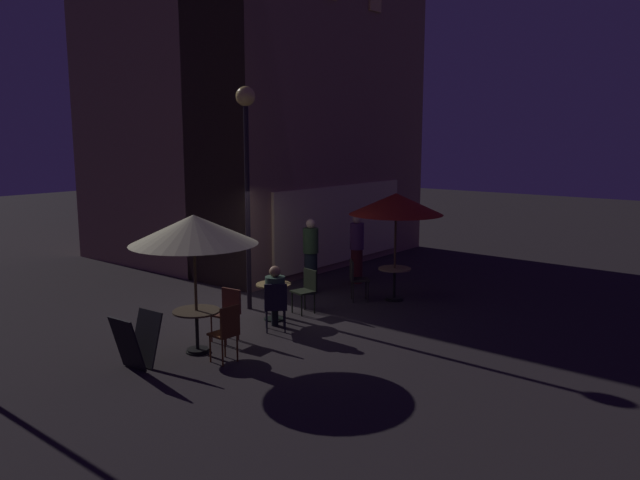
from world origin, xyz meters
TOP-DOWN VIEW (x-y plane):
  - ground_plane at (0.00, 0.00)m, footprint 60.00×60.00m
  - cafe_building at (3.84, 3.65)m, footprint 7.95×7.34m
  - street_lamp_near_corner at (0.28, 0.42)m, footprint 0.40×0.40m
  - menu_sandwich_board at (-3.26, -0.63)m, footprint 0.66×0.58m
  - cafe_table_0 at (2.80, -1.61)m, footprint 0.72×0.72m
  - cafe_table_1 at (-2.19, -0.80)m, footprint 0.80×0.80m
  - cafe_table_2 at (0.02, -0.52)m, footprint 0.69×0.69m
  - patio_umbrella_0 at (2.80, -1.61)m, footprint 2.06×2.06m
  - patio_umbrella_1 at (-2.19, -0.80)m, footprint 2.12×2.12m
  - cafe_chair_0 at (2.21, -0.97)m, footprint 0.58×0.58m
  - cafe_chair_1 at (-1.40, -0.72)m, footprint 0.46×0.46m
  - cafe_chair_2 at (-2.22, -1.57)m, footprint 0.40×0.40m
  - cafe_chair_3 at (0.82, -0.71)m, footprint 0.49×0.49m
  - cafe_chair_4 at (-0.54, -1.09)m, footprint 0.59×0.59m
  - patron_seated_0 at (-0.44, -0.98)m, footprint 0.54×0.55m
  - patron_standing_1 at (3.62, -0.00)m, footprint 0.34×0.34m
  - patron_standing_2 at (2.13, 0.25)m, footprint 0.36×0.36m

SIDE VIEW (x-z plane):
  - ground_plane at x=0.00m, z-range 0.00..0.00m
  - menu_sandwich_board at x=-3.26m, z-range 0.01..0.88m
  - cafe_table_2 at x=0.02m, z-range 0.15..0.89m
  - cafe_table_0 at x=2.80m, z-range 0.16..0.89m
  - cafe_chair_3 at x=0.82m, z-range 0.09..0.99m
  - cafe_chair_4 at x=-0.54m, z-range 0.08..1.02m
  - cafe_table_1 at x=-2.19m, z-range 0.19..0.92m
  - cafe_chair_0 at x=2.21m, z-range 0.10..1.02m
  - cafe_chair_1 at x=-1.40m, z-range 0.11..1.03m
  - cafe_chair_2 at x=-2.22m, z-range 0.09..1.05m
  - patron_seated_0 at x=-0.44m, z-range 0.09..1.33m
  - patron_standing_1 at x=3.62m, z-range 0.01..1.73m
  - patron_standing_2 at x=2.13m, z-range 0.01..1.75m
  - patio_umbrella_1 at x=-2.19m, z-range 0.92..3.27m
  - patio_umbrella_0 at x=2.80m, z-range 0.95..3.35m
  - street_lamp_near_corner at x=0.28m, z-range 1.18..5.79m
  - cafe_building at x=3.84m, z-range -0.01..9.67m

